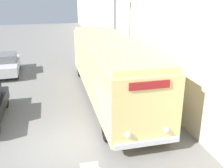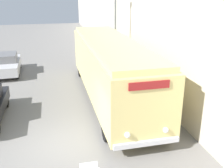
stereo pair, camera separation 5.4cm
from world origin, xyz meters
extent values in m
plane|color=slate|center=(0.00, 0.00, 0.00)|extent=(80.00, 80.00, 0.00)
cube|color=beige|center=(5.69, 10.00, 3.58)|extent=(0.30, 60.00, 7.15)
cylinder|color=black|center=(1.94, 0.06, 0.46)|extent=(0.28, 0.92, 0.92)
cylinder|color=black|center=(4.29, 0.06, 0.46)|extent=(0.28, 0.92, 0.92)
cylinder|color=black|center=(1.94, 8.73, 0.46)|extent=(0.28, 0.92, 0.92)
cylinder|color=black|center=(4.29, 8.73, 0.46)|extent=(0.28, 0.92, 0.92)
cube|color=#E5D17F|center=(3.11, 4.40, 1.77)|extent=(2.66, 11.47, 2.61)
cube|color=#F3DD87|center=(3.11, 4.40, 3.19)|extent=(2.45, 11.02, 0.24)
cube|color=silver|center=(3.11, -1.40, 0.58)|extent=(2.53, 0.12, 0.20)
sphere|color=white|center=(2.38, -1.37, 1.01)|extent=(0.22, 0.22, 0.22)
sphere|color=white|center=(3.85, -1.37, 1.01)|extent=(0.22, 0.22, 0.22)
cube|color=maroon|center=(3.11, -1.36, 2.82)|extent=(1.47, 0.06, 0.28)
cylinder|color=#595E60|center=(4.36, 8.25, 2.85)|extent=(0.12, 0.12, 5.70)
cylinder|color=black|center=(-2.52, 4.44, 0.34)|extent=(0.22, 0.67, 0.67)
cylinder|color=black|center=(-2.40, 9.14, 0.31)|extent=(0.22, 0.61, 0.61)
cylinder|color=black|center=(-2.49, 11.82, 0.31)|extent=(0.22, 0.61, 0.61)
cube|color=#B7B7BC|center=(-3.27, 10.46, 0.63)|extent=(2.04, 4.14, 0.66)
cube|color=slate|center=(-3.27, 10.56, 1.23)|extent=(1.68, 1.89, 0.53)
camera|label=1|loc=(-0.09, -9.09, 5.88)|focal=42.00mm
camera|label=2|loc=(-0.04, -9.11, 5.88)|focal=42.00mm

